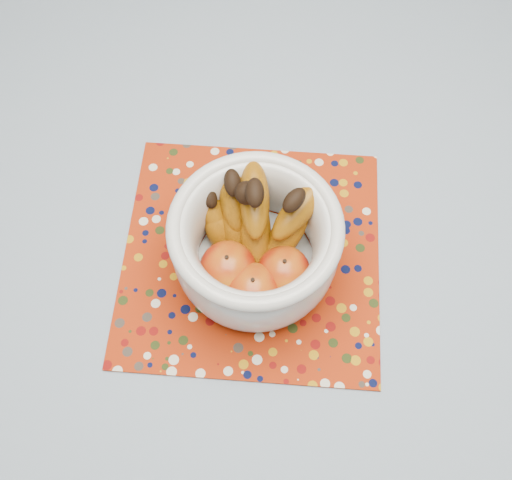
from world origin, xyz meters
TOP-DOWN VIEW (x-y plane):
  - table at (0.00, 0.00)m, footprint 1.20×1.20m
  - tablecloth at (0.00, 0.00)m, footprint 1.32×1.32m
  - placemat at (-0.05, -0.11)m, footprint 0.37×0.37m
  - fruit_bowl at (-0.04, -0.12)m, footprint 0.24×0.22m

SIDE VIEW (x-z plane):
  - table at x=0.00m, z-range 0.30..1.05m
  - tablecloth at x=0.00m, z-range 0.75..0.76m
  - placemat at x=-0.05m, z-range 0.76..0.76m
  - fruit_bowl at x=-0.04m, z-range 0.75..0.92m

